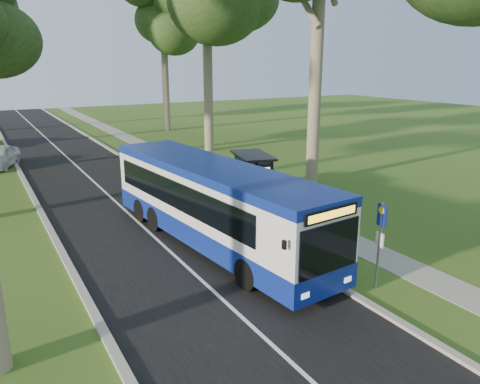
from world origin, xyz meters
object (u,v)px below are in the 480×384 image
object	(u,v)px
litter_bin	(214,193)
bus	(213,204)
bus_shelter	(259,170)
bus_stop_sign	(380,236)

from	to	relation	value
litter_bin	bus	bearing A→B (deg)	-117.07
bus	bus_shelter	world-z (taller)	bus
bus	litter_bin	xyz separation A→B (m)	(2.68, 5.24, -1.20)
bus	bus_stop_sign	bearing A→B (deg)	-69.31
bus_shelter	bus	bearing A→B (deg)	-126.04
bus_shelter	bus_stop_sign	bearing A→B (deg)	-85.64
bus_shelter	litter_bin	world-z (taller)	bus_shelter
bus	bus_shelter	bearing A→B (deg)	34.50
bus_stop_sign	litter_bin	size ratio (longest dim) A/B	3.22
bus	litter_bin	bearing A→B (deg)	57.21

